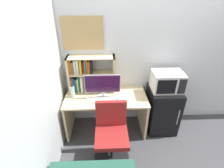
# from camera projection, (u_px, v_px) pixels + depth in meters

# --- Properties ---
(wall_back) EXTENTS (6.40, 0.04, 2.60)m
(wall_back) POSITION_uv_depth(u_px,v_px,m) (182.00, 55.00, 2.77)
(wall_back) COLOR silver
(wall_back) RESTS_ON ground_plane
(wall_left) EXTENTS (0.04, 4.40, 2.60)m
(wall_left) POSITION_uv_depth(u_px,v_px,m) (11.00, 128.00, 1.30)
(wall_left) COLOR silver
(wall_left) RESTS_ON ground_plane
(desk) EXTENTS (1.33, 0.65, 0.72)m
(desk) POSITION_uv_depth(u_px,v_px,m) (106.00, 107.00, 2.82)
(desk) COLOR beige
(desk) RESTS_ON ground_plane
(hutch_bookshelf) EXTENTS (0.76, 0.24, 0.61)m
(hutch_bookshelf) POSITION_uv_depth(u_px,v_px,m) (84.00, 73.00, 2.72)
(hutch_bookshelf) COLOR beige
(hutch_bookshelf) RESTS_ON desk
(monitor) EXTENTS (0.56, 0.22, 0.41)m
(monitor) POSITION_uv_depth(u_px,v_px,m) (103.00, 85.00, 2.58)
(monitor) COLOR #B7B7BC
(monitor) RESTS_ON desk
(keyboard) EXTENTS (0.45, 0.15, 0.02)m
(keyboard) POSITION_uv_depth(u_px,v_px,m) (101.00, 100.00, 2.61)
(keyboard) COLOR silver
(keyboard) RESTS_ON desk
(computer_mouse) EXTENTS (0.06, 0.10, 0.03)m
(computer_mouse) POSITION_uv_depth(u_px,v_px,m) (119.00, 99.00, 2.62)
(computer_mouse) COLOR silver
(computer_mouse) RESTS_ON desk
(water_bottle) EXTENTS (0.07, 0.07, 0.21)m
(water_bottle) POSITION_uv_depth(u_px,v_px,m) (73.00, 92.00, 2.66)
(water_bottle) COLOR silver
(water_bottle) RESTS_ON desk
(mini_fridge) EXTENTS (0.50, 0.55, 0.81)m
(mini_fridge) POSITION_uv_depth(u_px,v_px,m) (162.00, 109.00, 2.93)
(mini_fridge) COLOR black
(mini_fridge) RESTS_ON ground_plane
(microwave) EXTENTS (0.48, 0.36, 0.31)m
(microwave) POSITION_uv_depth(u_px,v_px,m) (167.00, 81.00, 2.66)
(microwave) COLOR silver
(microwave) RESTS_ON mini_fridge
(desk_chair) EXTENTS (0.52, 0.52, 0.92)m
(desk_chair) POSITION_uv_depth(u_px,v_px,m) (111.00, 137.00, 2.38)
(desk_chair) COLOR black
(desk_chair) RESTS_ON ground_plane
(wall_corkboard) EXTENTS (0.63, 0.02, 0.50)m
(wall_corkboard) POSITION_uv_depth(u_px,v_px,m) (82.00, 33.00, 2.51)
(wall_corkboard) COLOR tan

